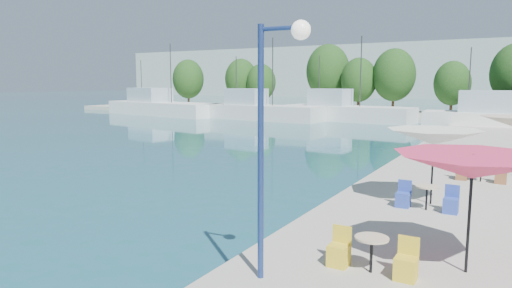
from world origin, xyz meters
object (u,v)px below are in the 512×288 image
Objects in this scene: trawler_01 at (161,107)px; trawler_02 at (259,111)px; trawler_04 at (508,121)px; umbrella_pink at (472,166)px; street_lamp at (276,105)px; trawler_03 at (344,112)px; umbrella_white at (434,137)px.

trawler_01 is 1.26× the size of trawler_02.
trawler_04 reaches higher than umbrella_pink.
trawler_02 reaches higher than umbrella_pink.
street_lamp is at bearing -55.34° from trawler_02.
umbrella_pink is (17.06, -42.04, 1.76)m from trawler_03.
trawler_03 is (26.19, 2.59, 0.00)m from trawler_01.
street_lamp is (-3.26, -2.33, 1.25)m from umbrella_pink.
umbrella_pink is (-0.09, -37.51, 1.76)m from trawler_04.
street_lamp reaches higher than umbrella_pink.
trawler_02 is at bearing 174.93° from trawler_04.
umbrella_pink is 4.20m from street_lamp.
trawler_03 is 45.41m from umbrella_pink.
umbrella_pink is at bearing -92.46° from trawler_04.
trawler_02 is at bearing 115.68° from street_lamp.
trawler_02 is 5.05× the size of umbrella_pink.
umbrella_pink is 1.05× the size of umbrella_white.
umbrella_pink is 0.62× the size of street_lamp.
umbrella_white is at bearing -95.21° from trawler_04.
trawler_02 is at bearing 8.43° from trawler_01.
trawler_03 and trawler_04 have the same top height.
trawler_03 is at bearing 162.88° from trawler_04.
trawler_03 is at bearing 112.92° from umbrella_white.
trawler_03 reaches higher than umbrella_pink.
trawler_02 is at bearing -154.72° from trawler_03.
trawler_04 reaches higher than street_lamp.
trawler_02 reaches higher than street_lamp.
trawler_01 is at bearing 129.61° from street_lamp.
trawler_01 is 16.43m from trawler_02.
street_lamp is at bearing -97.13° from trawler_04.
trawler_01 is 43.39m from trawler_04.
trawler_01 is 53.93m from umbrella_white.
trawler_01 is 6.73× the size of umbrella_white.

